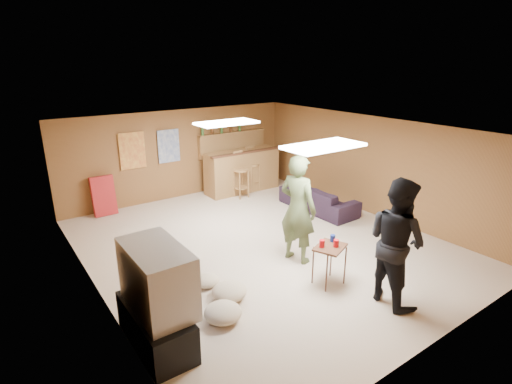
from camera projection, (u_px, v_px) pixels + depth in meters
ground at (262, 244)px, 7.64m from camera, size 7.00×7.00×0.00m
ceiling at (263, 130)px, 6.94m from camera, size 6.00×7.00×0.02m
wall_back at (180, 154)px, 9.99m from camera, size 6.00×0.02×2.20m
wall_front at (442, 267)px, 4.58m from camera, size 6.00×0.02×2.20m
wall_left at (92, 228)px, 5.64m from camera, size 0.02×7.00×2.20m
wall_right at (370, 165)px, 8.94m from camera, size 0.02×7.00×2.20m
tv_stand at (156, 326)px, 4.91m from camera, size 0.55×1.30×0.50m
dvd_box at (173, 326)px, 5.06m from camera, size 0.35×0.50×0.08m
tv_body at (157, 278)px, 4.74m from camera, size 0.60×1.10×0.80m
tv_screen at (181, 270)px, 4.91m from camera, size 0.02×0.95×0.65m
bar_counter at (242, 171)px, 10.57m from camera, size 2.00×0.60×1.10m
bar_lip at (247, 152)px, 10.20m from camera, size 2.10×0.12×0.05m
bar_shelf at (232, 133)px, 10.61m from camera, size 2.00×0.18×0.05m
bar_backing at (232, 144)px, 10.72m from camera, size 2.00×0.14×0.60m
poster_left at (132, 151)px, 9.23m from camera, size 0.60×0.03×0.85m
poster_right at (169, 146)px, 9.72m from camera, size 0.55×0.03×0.80m
folding_chair_stack at (104, 196)px, 8.95m from camera, size 0.50×0.26×0.91m
ceiling_panel_front at (324, 146)px, 5.79m from camera, size 1.20×0.60×0.04m
ceiling_panel_back at (227, 123)px, 7.88m from camera, size 1.20×0.60×0.04m
person_olive at (298, 209)px, 6.77m from camera, size 0.62×0.79×1.90m
person_black at (396, 242)px, 5.60m from camera, size 0.83×1.00×1.87m
sofa at (318, 198)px, 9.30m from camera, size 0.80×1.97×0.57m
tray_table at (329, 265)px, 6.21m from camera, size 0.61×0.56×0.64m
cup_red_near at (322, 244)px, 6.07m from camera, size 0.10×0.10×0.11m
cup_red_far at (336, 243)px, 6.08m from camera, size 0.09×0.09×0.11m
cup_blue at (333, 238)px, 6.26m from camera, size 0.10×0.10×0.11m
bar_stool_left at (241, 172)px, 10.02m from camera, size 0.44×0.44×1.34m
bar_stool_right at (253, 167)px, 10.54m from camera, size 0.51×0.51×1.32m
cushion_near_tv at (229, 291)px, 5.88m from camera, size 0.66×0.66×0.23m
cushion_mid at (206, 280)px, 6.22m from camera, size 0.46×0.46×0.18m
cushion_far at (223, 313)px, 5.39m from camera, size 0.53×0.53×0.23m
bottle_row at (222, 128)px, 10.36m from camera, size 1.20×0.08×0.26m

